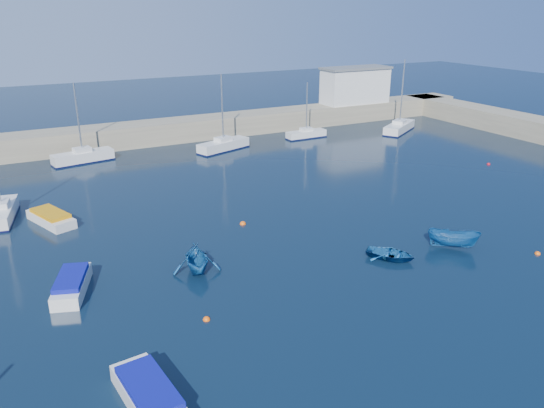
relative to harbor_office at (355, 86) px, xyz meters
name	(u,v)px	position (x,y,z in m)	size (l,w,h in m)	color
ground	(399,317)	(-30.00, -46.00, -5.10)	(220.00, 220.00, 0.00)	black
back_wall	(160,132)	(-30.00, 0.00, -3.80)	(96.00, 4.50, 2.60)	gray
right_arm	(493,119)	(14.00, -14.00, -3.80)	(4.50, 32.00, 2.60)	gray
harbor_office	(355,86)	(0.00, 0.00, 0.00)	(10.00, 4.00, 5.00)	silver
sailboat_3	(2,212)	(-48.95, -19.87, -4.48)	(2.75, 6.17, 7.96)	silver
sailboat_5	(83,157)	(-40.38, -5.38, -4.43)	(6.75, 2.94, 8.71)	silver
sailboat_6	(223,145)	(-24.56, -7.67, -4.45)	(7.06, 4.07, 8.99)	silver
sailboat_7	(306,134)	(-12.46, -6.80, -4.56)	(5.45, 1.62, 7.21)	silver
sailboat_8	(399,127)	(0.86, -9.52, -4.46)	(7.39, 5.67, 9.68)	silver
motorboat_0	(149,395)	(-44.20, -46.51, -4.56)	(2.34, 5.27, 1.14)	silver
motorboat_1	(72,284)	(-45.72, -34.73, -4.57)	(3.00, 4.85, 1.12)	silver
motorboat_2	(51,218)	(-45.58, -22.57, -4.62)	(3.36, 5.24, 1.02)	silver
dinghy_center	(391,254)	(-25.74, -40.08, -4.76)	(2.36, 3.31, 0.69)	#144F8D
dinghy_left	(196,258)	(-38.11, -35.64, -4.15)	(3.12, 3.61, 1.90)	#144F8D
dinghy_right	(453,239)	(-20.67, -40.75, -4.40)	(1.36, 3.62, 1.40)	#144F8D
buoy_0	(207,320)	(-39.63, -41.35, -5.10)	(0.42, 0.42, 0.42)	#FD5D0D
buoy_1	(442,243)	(-20.66, -39.73, -5.10)	(0.46, 0.46, 0.46)	#B20D1A
buoy_2	(537,254)	(-16.14, -44.25, -5.10)	(0.40, 0.40, 0.40)	#FD5D0D
buoy_3	(243,224)	(-32.13, -29.78, -5.10)	(0.49, 0.49, 0.49)	#FD5D0D
buoy_4	(488,165)	(-1.20, -26.79, -5.10)	(0.40, 0.40, 0.40)	#B20D1A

